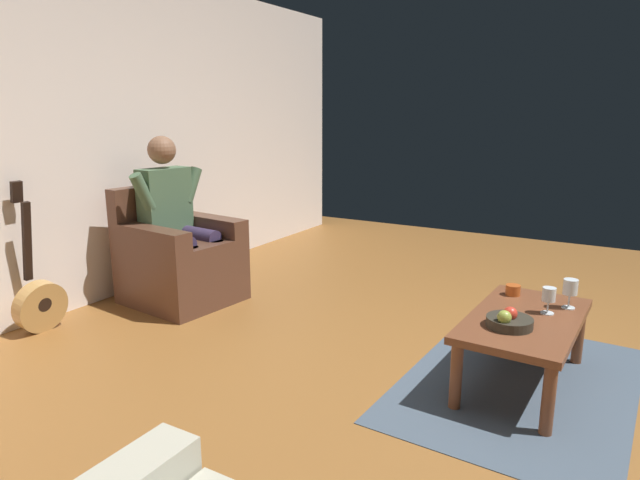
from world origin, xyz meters
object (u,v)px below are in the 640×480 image
object	(u,v)px
person_seated	(175,214)
guitar	(39,300)
armchair	(179,260)
fruit_bowl	(509,321)
candle_jar	(513,290)
coffee_table	(525,327)
wine_glass_near	(549,296)
wine_glass_far	(570,289)

from	to	relation	value
person_seated	guitar	size ratio (longest dim) A/B	1.25
armchair	fruit_bowl	size ratio (longest dim) A/B	3.85
guitar	fruit_bowl	bearing A→B (deg)	102.92
person_seated	candle_jar	xyz separation A→B (m)	(-0.25, 2.46, -0.27)
armchair	coffee_table	xyz separation A→B (m)	(0.08, 2.59, 0.01)
person_seated	fruit_bowl	world-z (taller)	person_seated
guitar	wine_glass_near	distance (m)	3.20
person_seated	fruit_bowl	distance (m)	2.58
guitar	wine_glass_far	xyz separation A→B (m)	(-1.12, 3.12, 0.28)
guitar	fruit_bowl	xyz separation A→B (m)	(-0.67, 2.90, 0.20)
guitar	wine_glass_near	bearing A→B (deg)	107.72
armchair	coffee_table	distance (m)	2.59
fruit_bowl	candle_jar	xyz separation A→B (m)	(-0.53, -0.09, -0.00)
coffee_table	candle_jar	world-z (taller)	candle_jar
armchair	wine_glass_far	world-z (taller)	armchair
coffee_table	wine_glass_far	xyz separation A→B (m)	(-0.26, 0.18, 0.17)
wine_glass_near	candle_jar	world-z (taller)	wine_glass_near
guitar	candle_jar	size ratio (longest dim) A/B	11.94
armchair	candle_jar	xyz separation A→B (m)	(-0.25, 2.45, 0.09)
wine_glass_near	wine_glass_far	world-z (taller)	wine_glass_far
person_seated	wine_glass_far	size ratio (longest dim) A/B	7.64
armchair	person_seated	world-z (taller)	person_seated
person_seated	candle_jar	world-z (taller)	person_seated
coffee_table	candle_jar	size ratio (longest dim) A/B	11.77
coffee_table	wine_glass_near	size ratio (longest dim) A/B	6.85
wine_glass_near	fruit_bowl	bearing A→B (deg)	-24.28
armchair	person_seated	bearing A→B (deg)	-90.00
guitar	wine_glass_far	bearing A→B (deg)	109.70
armchair	guitar	size ratio (longest dim) A/B	0.87
fruit_bowl	coffee_table	bearing A→B (deg)	166.54
armchair	wine_glass_near	world-z (taller)	armchair
coffee_table	wine_glass_near	bearing A→B (deg)	139.89
wine_glass_near	wine_glass_far	bearing A→B (deg)	149.45
guitar	candle_jar	bearing A→B (deg)	113.01
fruit_bowl	wine_glass_near	bearing A→B (deg)	155.72
person_seated	wine_glass_near	xyz separation A→B (m)	(-0.03, 2.69, -0.20)
person_seated	candle_jar	bearing A→B (deg)	101.97
candle_jar	armchair	bearing A→B (deg)	-84.08
fruit_bowl	wine_glass_far	bearing A→B (deg)	153.59
candle_jar	wine_glass_near	bearing A→B (deg)	45.37
wine_glass_near	wine_glass_far	xyz separation A→B (m)	(-0.15, 0.09, 0.02)
fruit_bowl	guitar	bearing A→B (deg)	-77.08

